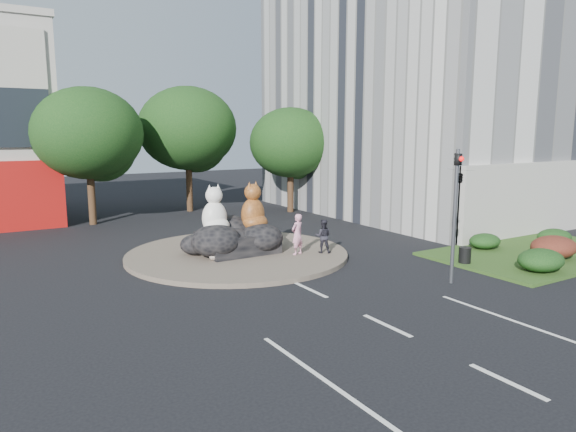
{
  "coord_description": "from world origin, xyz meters",
  "views": [
    {
      "loc": [
        -9.91,
        -10.69,
        5.6
      ],
      "look_at": [
        1.52,
        8.05,
        2.0
      ],
      "focal_mm": 32.0,
      "sensor_mm": 36.0,
      "label": 1
    }
  ],
  "objects_px": {
    "cat_white": "(214,209)",
    "pedestrian_pink": "(297,234)",
    "kitten_calico": "(213,251)",
    "kitten_white": "(275,243)",
    "litter_bin": "(465,255)",
    "pedestrian_dark": "(323,236)",
    "cat_tabby": "(253,206)"
  },
  "relations": [
    {
      "from": "cat_white",
      "to": "litter_bin",
      "type": "xyz_separation_m",
      "value": [
        8.49,
        -6.76,
        -1.76
      ]
    },
    {
      "from": "kitten_white",
      "to": "litter_bin",
      "type": "height_order",
      "value": "kitten_white"
    },
    {
      "from": "kitten_calico",
      "to": "pedestrian_pink",
      "type": "bearing_deg",
      "value": -3.31
    },
    {
      "from": "cat_white",
      "to": "pedestrian_dark",
      "type": "distance_m",
      "value": 5.02
    },
    {
      "from": "cat_tabby",
      "to": "litter_bin",
      "type": "bearing_deg",
      "value": -66.76
    },
    {
      "from": "pedestrian_pink",
      "to": "litter_bin",
      "type": "relative_size",
      "value": 2.73
    },
    {
      "from": "pedestrian_pink",
      "to": "pedestrian_dark",
      "type": "relative_size",
      "value": 1.2
    },
    {
      "from": "kitten_white",
      "to": "litter_bin",
      "type": "relative_size",
      "value": 1.23
    },
    {
      "from": "pedestrian_dark",
      "to": "pedestrian_pink",
      "type": "bearing_deg",
      "value": 21.71
    },
    {
      "from": "cat_white",
      "to": "cat_tabby",
      "type": "height_order",
      "value": "cat_tabby"
    },
    {
      "from": "cat_tabby",
      "to": "litter_bin",
      "type": "height_order",
      "value": "cat_tabby"
    },
    {
      "from": "cat_tabby",
      "to": "kitten_calico",
      "type": "relative_size",
      "value": 2.78
    },
    {
      "from": "cat_white",
      "to": "pedestrian_pink",
      "type": "distance_m",
      "value": 3.85
    },
    {
      "from": "kitten_calico",
      "to": "kitten_white",
      "type": "xyz_separation_m",
      "value": [
        3.03,
        0.05,
        0.0
      ]
    },
    {
      "from": "pedestrian_pink",
      "to": "pedestrian_dark",
      "type": "distance_m",
      "value": 1.23
    },
    {
      "from": "kitten_calico",
      "to": "litter_bin",
      "type": "distance_m",
      "value": 10.67
    },
    {
      "from": "cat_white",
      "to": "pedestrian_pink",
      "type": "bearing_deg",
      "value": -43.19
    },
    {
      "from": "cat_white",
      "to": "kitten_calico",
      "type": "xyz_separation_m",
      "value": [
        -0.55,
        -1.09,
        -1.6
      ]
    },
    {
      "from": "kitten_calico",
      "to": "kitten_white",
      "type": "relative_size",
      "value": 0.99
    },
    {
      "from": "cat_white",
      "to": "litter_bin",
      "type": "distance_m",
      "value": 11.0
    },
    {
      "from": "pedestrian_dark",
      "to": "litter_bin",
      "type": "distance_m",
      "value": 6.12
    },
    {
      "from": "kitten_white",
      "to": "pedestrian_pink",
      "type": "bearing_deg",
      "value": -72.57
    },
    {
      "from": "pedestrian_pink",
      "to": "kitten_white",
      "type": "bearing_deg",
      "value": -79.5
    },
    {
      "from": "kitten_calico",
      "to": "pedestrian_pink",
      "type": "xyz_separation_m",
      "value": [
        3.61,
        -0.98,
        0.51
      ]
    },
    {
      "from": "litter_bin",
      "to": "cat_tabby",
      "type": "bearing_deg",
      "value": 134.94
    },
    {
      "from": "kitten_calico",
      "to": "pedestrian_pink",
      "type": "height_order",
      "value": "pedestrian_pink"
    },
    {
      "from": "litter_bin",
      "to": "pedestrian_pink",
      "type": "bearing_deg",
      "value": 139.18
    },
    {
      "from": "kitten_white",
      "to": "pedestrian_pink",
      "type": "relative_size",
      "value": 0.45
    },
    {
      "from": "cat_white",
      "to": "kitten_white",
      "type": "relative_size",
      "value": 2.69
    },
    {
      "from": "kitten_calico",
      "to": "cat_white",
      "type": "bearing_deg",
      "value": 75.15
    },
    {
      "from": "cat_tabby",
      "to": "pedestrian_dark",
      "type": "distance_m",
      "value": 3.52
    },
    {
      "from": "cat_tabby",
      "to": "kitten_white",
      "type": "distance_m",
      "value": 1.96
    }
  ]
}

